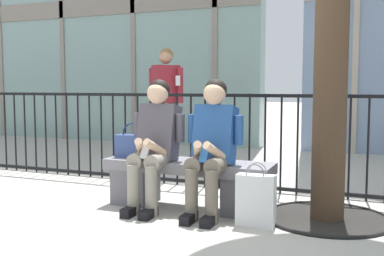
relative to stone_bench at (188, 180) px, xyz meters
name	(u,v)px	position (x,y,z in m)	size (l,w,h in m)	color
ground_plane	(188,208)	(0.00, 0.00, -0.27)	(60.00, 60.00, 0.00)	#B2ADA3
stone_bench	(188,180)	(0.00, 0.00, 0.00)	(1.60, 0.44, 0.45)	slate
seated_person_with_phone	(155,140)	(-0.28, -0.13, 0.38)	(0.52, 0.66, 1.21)	gray
seated_person_companion	(212,142)	(0.28, -0.13, 0.38)	(0.52, 0.66, 1.21)	#6B6051
handbag_on_bench	(133,145)	(-0.58, -0.01, 0.30)	(0.33, 0.15, 0.34)	#33477F
shopping_bag	(256,200)	(0.73, -0.30, -0.05)	(0.32, 0.12, 0.52)	white
bystander_at_railing	(166,96)	(-1.31, 2.27, 0.73)	(0.55, 0.43, 1.71)	#383D4C
plaza_railing	(219,141)	(0.00, 0.91, 0.27)	(9.34, 0.04, 1.07)	black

